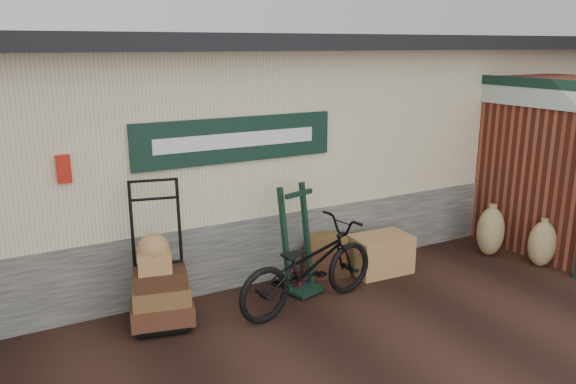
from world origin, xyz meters
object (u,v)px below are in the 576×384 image
object	(u,v)px
green_barrow	(299,240)
wicker_hamper	(380,254)
bicycle	(308,261)
porter_trolley	(158,253)
suitcase_stack	(324,255)

from	to	relation	value
green_barrow	wicker_hamper	world-z (taller)	green_barrow
wicker_hamper	bicycle	world-z (taller)	bicycle
porter_trolley	bicycle	size ratio (longest dim) A/B	0.84
wicker_hamper	suitcase_stack	bearing A→B (deg)	157.37
porter_trolley	green_barrow	size ratio (longest dim) A/B	1.21
wicker_hamper	bicycle	bearing A→B (deg)	-163.19
porter_trolley	wicker_hamper	world-z (taller)	porter_trolley
wicker_hamper	bicycle	distance (m)	1.52
bicycle	porter_trolley	bearing A→B (deg)	64.39
suitcase_stack	green_barrow	bearing A→B (deg)	-154.00
wicker_hamper	porter_trolley	bearing A→B (deg)	178.75
porter_trolley	bicycle	bearing A→B (deg)	-3.78
green_barrow	wicker_hamper	distance (m)	1.37
porter_trolley	wicker_hamper	size ratio (longest dim) A/B	2.05
porter_trolley	green_barrow	xyz separation A→B (m)	(1.78, -0.04, -0.14)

